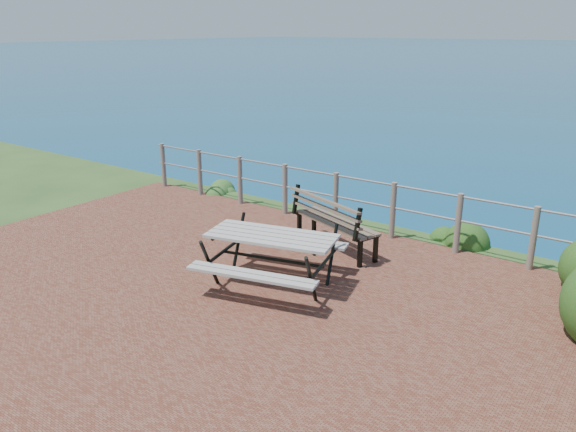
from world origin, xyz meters
name	(u,v)px	position (x,y,z in m)	size (l,w,h in m)	color
ground	(211,291)	(0.00, 0.00, 0.00)	(10.00, 7.00, 0.12)	brown
safety_railing	(336,196)	(0.00, 3.35, 0.57)	(9.40, 0.10, 1.00)	#6B5B4C
picnic_table	(272,254)	(0.59, 0.65, 0.48)	(1.92, 1.52, 0.76)	#A09A90
park_bench	(336,214)	(0.62, 2.32, 0.64)	(1.76, 0.98, 0.97)	brown
shrub_lip_west	(217,191)	(-3.39, 3.80, 0.00)	(0.67, 0.67, 0.38)	#275821
shrub_lip_east	(458,241)	(2.15, 3.90, 0.00)	(0.81, 0.81, 0.56)	#1F4816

